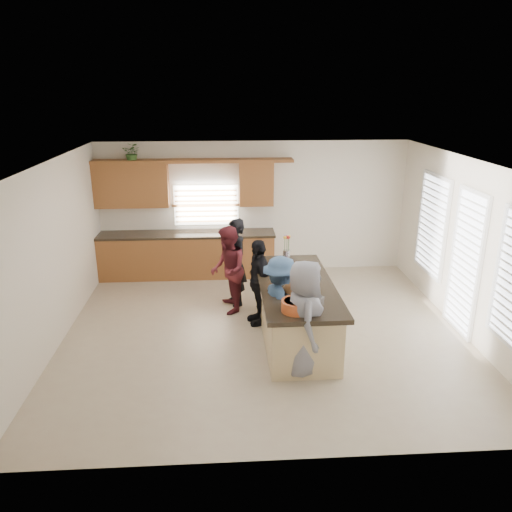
{
  "coord_description": "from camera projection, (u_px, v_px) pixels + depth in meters",
  "views": [
    {
      "loc": [
        -0.61,
        -7.39,
        3.86
      ],
      "look_at": [
        -0.1,
        0.53,
        1.15
      ],
      "focal_mm": 35.0,
      "sensor_mm": 36.0,
      "label": 1
    }
  ],
  "objects": [
    {
      "name": "platter_front",
      "position": [
        297.0,
        290.0,
        7.45
      ],
      "size": [
        0.48,
        0.48,
        0.2
      ],
      "color": "black",
      "rests_on": "island"
    },
    {
      "name": "platter_back",
      "position": [
        276.0,
        267.0,
        8.37
      ],
      "size": [
        0.38,
        0.38,
        0.15
      ],
      "color": "black",
      "rests_on": "island"
    },
    {
      "name": "island",
      "position": [
        295.0,
        312.0,
        7.93
      ],
      "size": [
        1.17,
        2.71,
        0.95
      ],
      "rotation": [
        0.0,
        0.0,
        0.01
      ],
      "color": "#D0B681",
      "rests_on": "ground"
    },
    {
      "name": "platter_mid",
      "position": [
        299.0,
        277.0,
        7.95
      ],
      "size": [
        0.47,
        0.47,
        0.19
      ],
      "color": "black",
      "rests_on": "island"
    },
    {
      "name": "woman_left_front",
      "position": [
        259.0,
        282.0,
        8.37
      ],
      "size": [
        0.54,
        0.93,
        1.49
      ],
      "primitive_type": "imported",
      "rotation": [
        0.0,
        0.0,
        -1.35
      ],
      "color": "black",
      "rests_on": "ground"
    },
    {
      "name": "woman_right_front",
      "position": [
        304.0,
        319.0,
        6.83
      ],
      "size": [
        0.53,
        0.82,
        1.67
      ],
      "primitive_type": "imported",
      "rotation": [
        0.0,
        0.0,
        1.57
      ],
      "color": "gray",
      "rests_on": "ground"
    },
    {
      "name": "salad_bowl",
      "position": [
        296.0,
        305.0,
        6.77
      ],
      "size": [
        0.41,
        0.41,
        0.16
      ],
      "color": "#CF5525",
      "rests_on": "island"
    },
    {
      "name": "clear_cup",
      "position": [
        321.0,
        300.0,
        7.01
      ],
      "size": [
        0.09,
        0.09,
        0.11
      ],
      "primitive_type": "cylinder",
      "color": "white",
      "rests_on": "island"
    },
    {
      "name": "flower_vase",
      "position": [
        287.0,
        246.0,
        8.82
      ],
      "size": [
        0.14,
        0.14,
        0.42
      ],
      "color": "silver",
      "rests_on": "island"
    },
    {
      "name": "woman_left_back",
      "position": [
        235.0,
        262.0,
        9.09
      ],
      "size": [
        0.58,
        0.69,
        1.63
      ],
      "primitive_type": "imported",
      "rotation": [
        0.0,
        0.0,
        -1.19
      ],
      "color": "black",
      "rests_on": "ground"
    },
    {
      "name": "potted_plant",
      "position": [
        132.0,
        153.0,
        9.94
      ],
      "size": [
        0.41,
        0.37,
        0.39
      ],
      "primitive_type": "imported",
      "rotation": [
        0.0,
        0.0,
        -0.2
      ],
      "color": "#3D6A2A",
      "rests_on": "back_cabinetry"
    },
    {
      "name": "woman_right_back",
      "position": [
        281.0,
        305.0,
        7.46
      ],
      "size": [
        0.8,
        1.09,
        1.51
      ],
      "primitive_type": "imported",
      "rotation": [
        0.0,
        0.0,
        1.85
      ],
      "color": "#334E70",
      "rests_on": "ground"
    },
    {
      "name": "back_cabinetry",
      "position": [
        184.0,
        234.0,
        10.46
      ],
      "size": [
        4.08,
        0.66,
        2.46
      ],
      "color": "brown",
      "rests_on": "ground"
    },
    {
      "name": "plate_stack",
      "position": [
        287.0,
        262.0,
        8.61
      ],
      "size": [
        0.2,
        0.2,
        0.05
      ],
      "primitive_type": "cylinder",
      "color": "#997EB7",
      "rests_on": "island"
    },
    {
      "name": "woman_left_mid",
      "position": [
        228.0,
        270.0,
        8.8
      ],
      "size": [
        0.66,
        0.81,
        1.57
      ],
      "primitive_type": "imported",
      "rotation": [
        0.0,
        0.0,
        -1.49
      ],
      "color": "maroon",
      "rests_on": "ground"
    },
    {
      "name": "right_wall_glazing",
      "position": [
        468.0,
        254.0,
        7.9
      ],
      "size": [
        0.06,
        4.0,
        2.25
      ],
      "color": "white",
      "rests_on": "ground"
    },
    {
      "name": "floor",
      "position": [
        264.0,
        332.0,
        8.26
      ],
      "size": [
        6.5,
        6.5,
        0.0
      ],
      "primitive_type": "plane",
      "color": "tan",
      "rests_on": "ground"
    },
    {
      "name": "room_shell",
      "position": [
        265.0,
        221.0,
        7.65
      ],
      "size": [
        6.52,
        6.02,
        2.81
      ],
      "color": "silver",
      "rests_on": "ground"
    }
  ]
}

